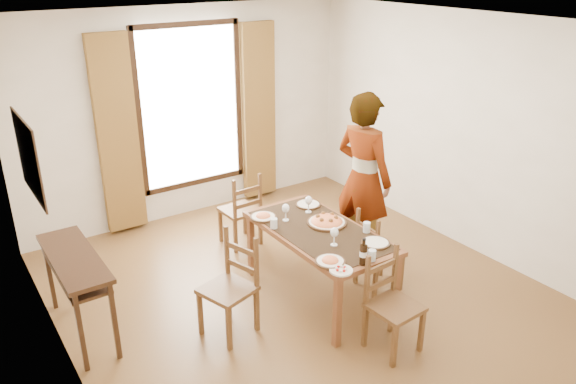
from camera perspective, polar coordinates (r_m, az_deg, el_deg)
ground at (r=5.91m, az=1.28°, el=-10.21°), size 5.00×5.00×0.00m
room_shell at (r=5.33m, az=0.58°, el=4.44°), size 4.60×5.10×2.74m
console_table at (r=5.35m, az=-20.83°, el=-7.15°), size 0.38×1.20×0.80m
dining_table at (r=5.54m, az=3.19°, el=-4.52°), size 0.82×1.60×0.76m
chair_west at (r=5.18m, az=-5.88°, el=-9.76°), size 0.53×0.53×0.96m
chair_north at (r=6.67m, az=-4.77°, el=-2.01°), size 0.42×0.42×0.92m
chair_south at (r=5.04m, az=10.52°, el=-11.33°), size 0.43×0.43×0.91m
chair_east at (r=5.87m, az=9.05°, el=-6.13°), size 0.42×0.42×0.88m
man at (r=6.22m, az=7.66°, el=1.37°), size 0.88×0.72×1.94m
plate_sw at (r=4.94m, az=4.31°, el=-6.88°), size 0.27×0.27×0.05m
plate_se at (r=5.29m, az=8.89°, el=-4.96°), size 0.27×0.27×0.05m
plate_nw at (r=5.73m, az=-2.54°, el=-2.39°), size 0.27×0.27×0.05m
plate_ne at (r=6.01m, az=2.06°, el=-1.13°), size 0.27×0.27×0.05m
pasta_platter at (r=5.61m, az=3.97°, el=-2.78°), size 0.40×0.40×0.10m
caprese_plate at (r=4.82m, az=5.42°, el=-7.82°), size 0.20×0.20×0.04m
wine_glass_a at (r=5.19m, az=4.73°, el=-4.51°), size 0.08×0.08×0.18m
wine_glass_b at (r=5.83m, az=2.10°, el=-1.24°), size 0.08×0.08×0.18m
wine_glass_c at (r=5.64m, az=-0.23°, el=-2.06°), size 0.08×0.08×0.18m
tumbler_a at (r=5.49m, az=7.99°, el=-3.56°), size 0.07×0.07×0.10m
tumbler_b at (r=5.51m, az=-1.45°, el=-3.20°), size 0.07×0.07×0.10m
tumbler_c at (r=5.00m, az=8.53°, el=-6.38°), size 0.07×0.07×0.10m
wine_bottle at (r=4.90m, az=7.68°, el=-5.99°), size 0.07×0.07×0.25m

